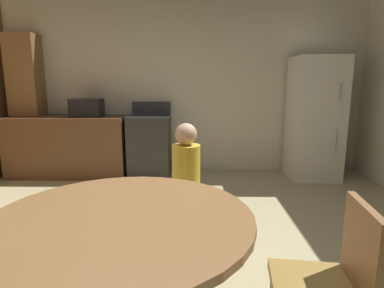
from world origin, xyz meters
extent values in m
plane|color=tan|center=(0.00, 0.00, 0.00)|extent=(14.00, 14.00, 0.00)
cube|color=beige|center=(0.00, 2.92, 1.35)|extent=(5.82, 0.12, 2.70)
cube|color=brown|center=(-1.73, 2.52, 0.45)|extent=(1.75, 0.60, 0.90)
cube|color=olive|center=(-2.39, 2.70, 1.05)|extent=(0.44, 0.36, 2.10)
cube|color=#2D2B28|center=(-0.51, 2.52, 0.45)|extent=(0.60, 0.60, 0.90)
cube|color=#38383D|center=(-0.51, 2.52, 0.91)|extent=(0.60, 0.60, 0.02)
cube|color=#38383D|center=(-0.51, 2.80, 1.01)|extent=(0.60, 0.04, 0.18)
cube|color=silver|center=(1.91, 2.47, 0.88)|extent=(0.68, 0.66, 1.76)
cylinder|color=#B2B2B7|center=(2.09, 2.13, 1.28)|extent=(0.02, 0.02, 0.22)
cylinder|color=#B2B2B7|center=(2.09, 2.13, 0.63)|extent=(0.02, 0.02, 0.30)
cube|color=black|center=(-1.43, 2.52, 1.03)|extent=(0.44, 0.32, 0.26)
cylinder|color=olive|center=(-0.17, -0.70, 0.74)|extent=(1.29, 1.29, 0.04)
cube|color=olive|center=(0.93, -0.83, 0.66)|extent=(0.08, 0.38, 0.42)
cylinder|color=#8C337A|center=(0.11, 0.26, 0.25)|extent=(0.17, 0.17, 0.50)
cylinder|color=gold|center=(0.11, 0.26, 0.71)|extent=(0.27, 0.27, 0.42)
sphere|color=#D6A884|center=(0.11, 0.26, 1.00)|extent=(0.17, 0.17, 0.17)
camera|label=1|loc=(0.19, -2.12, 1.39)|focal=29.49mm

